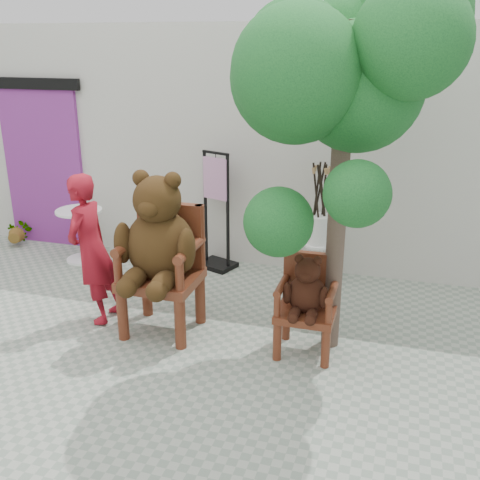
{
  "coord_description": "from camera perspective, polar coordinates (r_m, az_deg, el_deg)",
  "views": [
    {
      "loc": [
        1.84,
        -4.07,
        2.8
      ],
      "look_at": [
        0.37,
        0.88,
        0.95
      ],
      "focal_mm": 42.0,
      "sensor_mm": 36.0,
      "label": 1
    }
  ],
  "objects": [
    {
      "name": "ground_plane",
      "position": [
        5.27,
        -6.76,
        -12.54
      ],
      "size": [
        60.0,
        60.0,
        0.0
      ],
      "primitive_type": "plane",
      "color": "gray",
      "rests_on": "ground"
    },
    {
      "name": "doorway",
      "position": [
        8.38,
        -19.32,
        7.34
      ],
      "size": [
        1.4,
        0.11,
        2.33
      ],
      "color": "#79297C",
      "rests_on": "ground"
    },
    {
      "name": "back_wall",
      "position": [
        7.51,
        2.13,
        9.72
      ],
      "size": [
        9.0,
        1.0,
        3.0
      ],
      "primitive_type": "cube",
      "color": "beige",
      "rests_on": "ground"
    },
    {
      "name": "cafe_table",
      "position": [
        7.71,
        -15.89,
        1.09
      ],
      "size": [
        0.6,
        0.6,
        0.7
      ],
      "rotation": [
        0.0,
        0.0,
        -0.42
      ],
      "color": "white",
      "rests_on": "ground"
    },
    {
      "name": "potted_plant",
      "position": [
        8.68,
        -21.61,
        0.79
      ],
      "size": [
        0.43,
        0.41,
        0.38
      ],
      "primitive_type": "imported",
      "rotation": [
        0.0,
        0.0,
        0.4
      ],
      "color": "#11401C",
      "rests_on": "ground"
    },
    {
      "name": "display_stand",
      "position": [
        7.14,
        -2.4,
        1.6
      ],
      "size": [
        0.54,
        0.48,
        1.51
      ],
      "rotation": [
        0.0,
        0.0,
        -0.35
      ],
      "color": "black",
      "rests_on": "ground"
    },
    {
      "name": "chair_small",
      "position": [
        5.22,
        6.84,
        -5.59
      ],
      "size": [
        0.53,
        0.53,
        0.98
      ],
      "color": "#4B1E10",
      "rests_on": "ground"
    },
    {
      "name": "stool_bucket",
      "position": [
        6.83,
        7.93,
        1.1
      ],
      "size": [
        0.32,
        0.32,
        1.45
      ],
      "rotation": [
        0.0,
        0.0,
        0.44
      ],
      "color": "white",
      "rests_on": "ground"
    },
    {
      "name": "person",
      "position": [
        5.93,
        -14.81,
        -0.95
      ],
      "size": [
        0.39,
        0.58,
        1.55
      ],
      "primitive_type": "imported",
      "rotation": [
        0.0,
        0.0,
        -1.6
      ],
      "color": "maroon",
      "rests_on": "ground"
    },
    {
      "name": "chair_big",
      "position": [
        5.49,
        -8.15,
        -0.48
      ],
      "size": [
        0.82,
        0.87,
        1.65
      ],
      "color": "#4B1E10",
      "rests_on": "ground"
    },
    {
      "name": "tree",
      "position": [
        4.92,
        10.46,
        17.02
      ],
      "size": [
        1.89,
        1.92,
        3.53
      ],
      "rotation": [
        0.0,
        0.0,
        -0.34
      ],
      "color": "#423127",
      "rests_on": "ground"
    }
  ]
}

